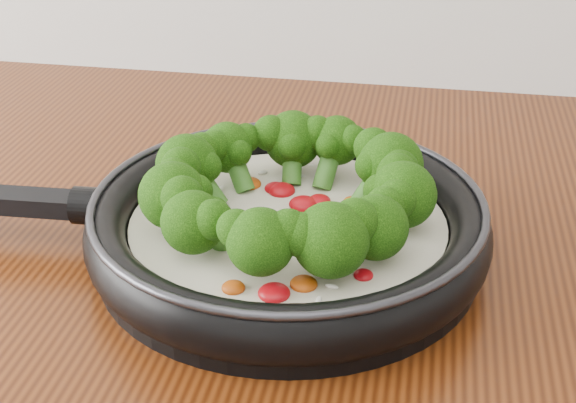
# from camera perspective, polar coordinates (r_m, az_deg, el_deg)

# --- Properties ---
(skillet) EXTENTS (0.51, 0.34, 0.09)m
(skillet) POSITION_cam_1_polar(r_m,az_deg,el_deg) (0.64, -0.19, -1.12)
(skillet) COLOR black
(skillet) RESTS_ON counter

